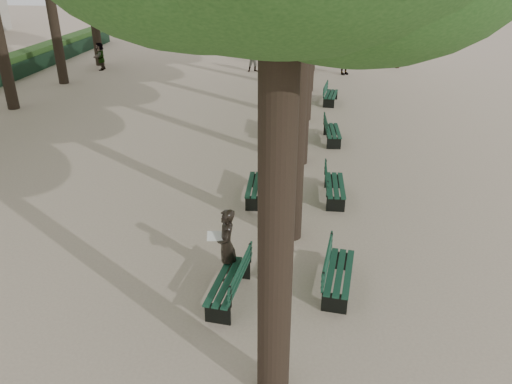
# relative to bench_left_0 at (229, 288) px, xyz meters

# --- Properties ---
(ground) EXTENTS (120.00, 120.00, 0.00)m
(ground) POSITION_rel_bench_left_0_xyz_m (-0.37, -0.28, -0.27)
(ground) COLOR tan
(ground) RESTS_ON ground
(bench_left_0) EXTENTS (0.76, 1.85, 0.92)m
(bench_left_0) POSITION_rel_bench_left_0_xyz_m (0.00, 0.00, 0.00)
(bench_left_0) COLOR black
(bench_left_0) RESTS_ON ground
(bench_left_1) EXTENTS (0.65, 1.82, 0.92)m
(bench_left_1) POSITION_rel_bench_left_0_xyz_m (0.00, 4.76, 0.00)
(bench_left_1) COLOR black
(bench_left_1) RESTS_ON ground
(bench_left_2) EXTENTS (0.70, 1.84, 0.92)m
(bench_left_2) POSITION_rel_bench_left_0_xyz_m (0.00, 10.43, 0.00)
(bench_left_2) COLOR black
(bench_left_2) RESTS_ON ground
(bench_left_3) EXTENTS (0.76, 1.85, 0.92)m
(bench_left_3) POSITION_rel_bench_left_0_xyz_m (0.00, 15.52, 0.00)
(bench_left_3) COLOR black
(bench_left_3) RESTS_ON ground
(bench_right_0) EXTENTS (0.78, 1.85, 0.92)m
(bench_right_0) POSITION_rel_bench_left_0_xyz_m (2.27, 0.61, 0.00)
(bench_right_0) COLOR black
(bench_right_0) RESTS_ON ground
(bench_right_1) EXTENTS (0.62, 1.82, 0.92)m
(bench_right_1) POSITION_rel_bench_left_0_xyz_m (2.27, 5.01, 0.00)
(bench_right_1) COLOR black
(bench_right_1) RESTS_ON ground
(bench_right_2) EXTENTS (0.70, 1.84, 0.92)m
(bench_right_2) POSITION_rel_bench_left_0_xyz_m (2.27, 9.97, 0.00)
(bench_right_2) COLOR black
(bench_right_2) RESTS_ON ground
(bench_right_3) EXTENTS (0.77, 1.85, 0.92)m
(bench_right_3) POSITION_rel_bench_left_0_xyz_m (2.27, 15.41, 0.00)
(bench_right_3) COLOR black
(bench_right_3) RESTS_ON ground
(man_with_map) EXTENTS (0.66, 0.73, 1.69)m
(man_with_map) POSITION_rel_bench_left_0_xyz_m (-0.16, 0.76, 0.57)
(man_with_map) COLOR black
(man_with_map) RESTS_ON ground
(pedestrian_c) EXTENTS (1.08, 0.87, 1.80)m
(pedestrian_c) POSITION_rel_bench_left_0_xyz_m (3.13, 21.86, 0.63)
(pedestrian_c) COLOR #262628
(pedestrian_c) RESTS_ON ground
(pedestrian_a) EXTENTS (0.91, 0.62, 1.73)m
(pedestrian_a) POSITION_rel_bench_left_0_xyz_m (-2.24, 21.96, 0.60)
(pedestrian_a) COLOR #262628
(pedestrian_a) RESTS_ON ground
(pedestrian_d) EXTENTS (0.80, 0.41, 1.56)m
(pedestrian_d) POSITION_rel_bench_left_0_xyz_m (-1.94, 24.20, 0.51)
(pedestrian_d) COLOR #262628
(pedestrian_d) RESTS_ON ground
(pedestrian_b) EXTENTS (0.76, 1.20, 1.78)m
(pedestrian_b) POSITION_rel_bench_left_0_xyz_m (6.47, 24.20, 0.62)
(pedestrian_b) COLOR #262628
(pedestrian_b) RESTS_ON ground
(pedestrian_e) EXTENTS (0.53, 1.55, 1.64)m
(pedestrian_e) POSITION_rel_bench_left_0_xyz_m (-11.67, 21.37, 0.55)
(pedestrian_e) COLOR #262628
(pedestrian_e) RESTS_ON ground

